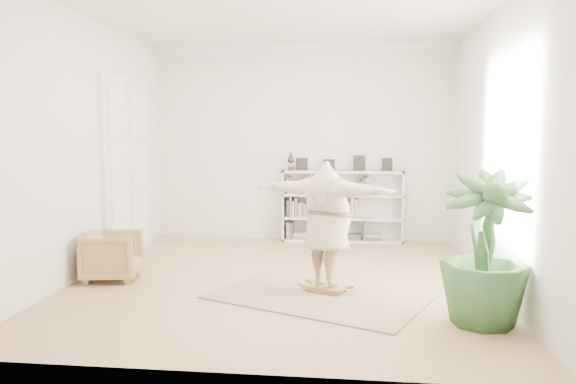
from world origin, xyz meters
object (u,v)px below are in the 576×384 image
object	(u,v)px
armchair	(112,256)
rocker_board	(326,288)
bookshelf	(342,207)
person	(327,222)
houseplant	(485,248)

from	to	relation	value
armchair	rocker_board	size ratio (longest dim) A/B	1.34
bookshelf	armchair	xyz separation A→B (m)	(-3.04, -3.07, -0.31)
bookshelf	rocker_board	xyz separation A→B (m)	(-0.12, -3.37, -0.57)
person	houseplant	world-z (taller)	person
armchair	bookshelf	bearing A→B (deg)	-54.39
armchair	houseplant	distance (m)	4.79
armchair	houseplant	bearing A→B (deg)	-114.99
houseplant	rocker_board	bearing A→B (deg)	150.12
rocker_board	bookshelf	bearing A→B (deg)	111.74
person	houseplant	xyz separation A→B (m)	(1.68, -0.96, -0.10)
bookshelf	rocker_board	bearing A→B (deg)	-92.03
armchair	person	distance (m)	3.00
person	houseplant	distance (m)	1.93
rocker_board	houseplant	bearing A→B (deg)	-6.11
armchair	rocker_board	world-z (taller)	armchair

